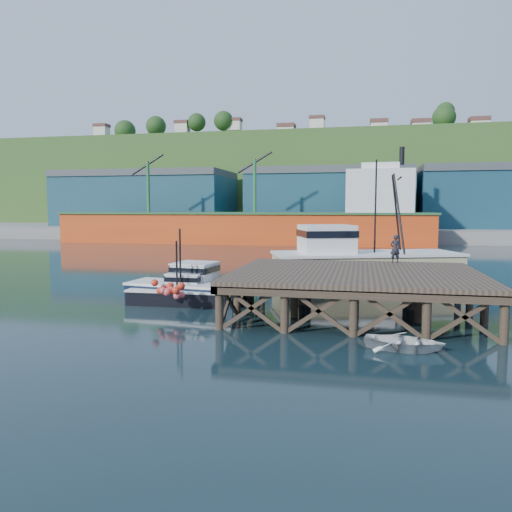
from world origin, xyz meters
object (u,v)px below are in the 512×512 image
(boat_navy, at_px, (189,287))
(dockworker, at_px, (395,249))
(dinghy, at_px, (404,342))
(trawler, at_px, (362,258))
(boat_black, at_px, (182,292))

(boat_navy, relative_size, dockworker, 4.28)
(dinghy, bearing_deg, trawler, 14.31)
(boat_black, height_order, trawler, trawler)
(boat_navy, height_order, boat_black, boat_navy)
(boat_black, distance_m, trawler, 13.62)
(boat_black, xyz_separation_m, trawler, (9.69, 9.51, 1.11))
(trawler, relative_size, dinghy, 4.64)
(trawler, xyz_separation_m, dockworker, (1.86, -5.77, 1.17))
(dockworker, bearing_deg, boat_black, 0.10)
(boat_black, xyz_separation_m, dockworker, (11.55, 3.74, 2.28))
(boat_navy, bearing_deg, trawler, 49.85)
(boat_black, bearing_deg, boat_navy, 77.22)
(boat_black, bearing_deg, trawler, 43.41)
(boat_navy, relative_size, dinghy, 2.36)
(boat_navy, xyz_separation_m, dockworker, (11.41, 3.08, 2.09))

